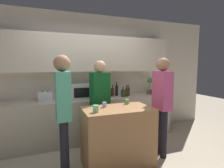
# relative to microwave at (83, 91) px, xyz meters

# --- Properties ---
(back_wall) EXTENTS (6.40, 0.40, 2.70)m
(back_wall) POSITION_rel_microwave_xyz_m (0.17, 0.24, 0.49)
(back_wall) COLOR beige
(back_wall) RESTS_ON ground_plane
(back_counter) EXTENTS (3.60, 0.62, 0.89)m
(back_counter) POSITION_rel_microwave_xyz_m (0.17, -0.03, -0.60)
(back_counter) COLOR #B7AD99
(back_counter) RESTS_ON ground_plane
(kitchen_island) EXTENTS (1.07, 0.63, 0.92)m
(kitchen_island) POSITION_rel_microwave_xyz_m (0.33, -1.12, -0.58)
(kitchen_island) COLOR #996B42
(kitchen_island) RESTS_ON ground_plane
(microwave) EXTENTS (0.52, 0.39, 0.30)m
(microwave) POSITION_rel_microwave_xyz_m (0.00, 0.00, 0.00)
(microwave) COLOR #B7BABC
(microwave) RESTS_ON back_counter
(toaster) EXTENTS (0.26, 0.16, 0.18)m
(toaster) POSITION_rel_microwave_xyz_m (-0.73, 0.00, -0.06)
(toaster) COLOR silver
(toaster) RESTS_ON back_counter
(potted_plant) EXTENTS (0.14, 0.14, 0.40)m
(potted_plant) POSITION_rel_microwave_xyz_m (1.62, 0.00, 0.05)
(potted_plant) COLOR brown
(potted_plant) RESTS_ON back_counter
(bottle_0) EXTENTS (0.09, 0.09, 0.23)m
(bottle_0) POSITION_rel_microwave_xyz_m (0.50, 0.02, -0.06)
(bottle_0) COLOR silver
(bottle_0) RESTS_ON back_counter
(bottle_1) EXTENTS (0.09, 0.09, 0.23)m
(bottle_1) POSITION_rel_microwave_xyz_m (0.57, -0.02, -0.06)
(bottle_1) COLOR #194723
(bottle_1) RESTS_ON back_counter
(bottle_2) EXTENTS (0.07, 0.07, 0.26)m
(bottle_2) POSITION_rel_microwave_xyz_m (0.67, 0.02, -0.05)
(bottle_2) COLOR #472814
(bottle_2) RESTS_ON back_counter
(bottle_3) EXTENTS (0.06, 0.06, 0.32)m
(bottle_3) POSITION_rel_microwave_xyz_m (0.78, 0.05, -0.03)
(bottle_3) COLOR black
(bottle_3) RESTS_ON back_counter
(bottle_4) EXTENTS (0.09, 0.09, 0.22)m
(bottle_4) POSITION_rel_microwave_xyz_m (0.86, -0.12, -0.07)
(bottle_4) COLOR #194723
(bottle_4) RESTS_ON back_counter
(bottle_5) EXTENTS (0.06, 0.06, 0.26)m
(bottle_5) POSITION_rel_microwave_xyz_m (0.96, -0.11, -0.05)
(bottle_5) COLOR #472814
(bottle_5) RESTS_ON back_counter
(bottle_6) EXTENTS (0.08, 0.08, 0.25)m
(bottle_6) POSITION_rel_microwave_xyz_m (1.04, -0.01, -0.05)
(bottle_6) COLOR #472814
(bottle_6) RESTS_ON back_counter
(cup_0) EXTENTS (0.08, 0.08, 0.10)m
(cup_0) POSITION_rel_microwave_xyz_m (-0.05, -1.25, -0.07)
(cup_0) COLOR #8BC5A4
(cup_0) RESTS_ON kitchen_island
(cup_1) EXTENTS (0.08, 0.08, 0.08)m
(cup_1) POSITION_rel_microwave_xyz_m (0.59, -0.90, -0.09)
(cup_1) COLOR #70AF59
(cup_1) RESTS_ON kitchen_island
(cup_2) EXTENTS (0.07, 0.07, 0.08)m
(cup_2) POSITION_rel_microwave_xyz_m (0.16, -0.99, -0.09)
(cup_2) COLOR #B09CCF
(cup_2) RESTS_ON kitchen_island
(person_left) EXTENTS (0.37, 0.25, 1.67)m
(person_left) POSITION_rel_microwave_xyz_m (0.22, -0.54, -0.05)
(person_left) COLOR black
(person_left) RESTS_ON ground_plane
(person_center) EXTENTS (0.22, 0.34, 1.70)m
(person_center) POSITION_rel_microwave_xyz_m (1.15, -1.12, -0.02)
(person_center) COLOR black
(person_center) RESTS_ON ground_plane
(person_right) EXTENTS (0.23, 0.34, 1.72)m
(person_right) POSITION_rel_microwave_xyz_m (-0.49, -1.13, -0.01)
(person_right) COLOR black
(person_right) RESTS_ON ground_plane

